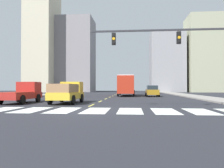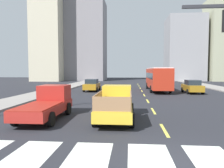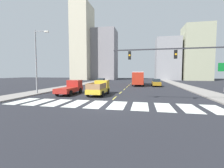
{
  "view_description": "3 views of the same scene",
  "coord_description": "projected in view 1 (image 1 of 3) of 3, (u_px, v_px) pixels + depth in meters",
  "views": [
    {
      "loc": [
        3.23,
        -13.78,
        1.43
      ],
      "look_at": [
        0.46,
        17.34,
        1.9
      ],
      "focal_mm": 36.1,
      "sensor_mm": 36.0,
      "label": 1
    },
    {
      "loc": [
        -1.72,
        -6.61,
        2.97
      ],
      "look_at": [
        -2.8,
        6.23,
        2.14
      ],
      "focal_mm": 34.28,
      "sensor_mm": 36.0,
      "label": 2
    },
    {
      "loc": [
        3.31,
        -13.87,
        3.01
      ],
      "look_at": [
        -2.2,
        13.23,
        1.02
      ],
      "focal_mm": 24.22,
      "sensor_mm": 36.0,
      "label": 3
    }
  ],
  "objects": [
    {
      "name": "ground_plane",
      "position": [
        80.0,
        110.0,
        13.99
      ],
      "size": [
        160.0,
        160.0,
        0.0
      ],
      "primitive_type": "plane",
      "color": "#25252B"
    },
    {
      "name": "sidewalk_right",
      "position": [
        201.0,
        97.0,
        30.8
      ],
      "size": [
        3.44,
        110.0,
        0.15
      ],
      "primitive_type": "cube",
      "color": "gray",
      "rests_on": "ground"
    },
    {
      "name": "sidewalk_left",
      "position": [
        24.0,
        97.0,
        33.04
      ],
      "size": [
        3.44,
        110.0,
        0.15
      ],
      "primitive_type": "cube",
      "color": "gray",
      "rests_on": "ground"
    },
    {
      "name": "crosswalk_stripe_2",
      "position": [
        1.0,
        110.0,
        14.45
      ],
      "size": [
        1.47,
        3.71,
        0.01
      ],
      "primitive_type": "cube",
      "color": "silver",
      "rests_on": "ground"
    },
    {
      "name": "crosswalk_stripe_3",
      "position": [
        32.0,
        110.0,
        14.27
      ],
      "size": [
        1.47,
        3.71,
        0.01
      ],
      "primitive_type": "cube",
      "color": "silver",
      "rests_on": "ground"
    },
    {
      "name": "crosswalk_stripe_4",
      "position": [
        64.0,
        110.0,
        14.08
      ],
      "size": [
        1.47,
        3.71,
        0.01
      ],
      "primitive_type": "cube",
      "color": "silver",
      "rests_on": "ground"
    },
    {
      "name": "crosswalk_stripe_5",
      "position": [
        96.0,
        110.0,
        13.9
      ],
      "size": [
        1.47,
        3.71,
        0.01
      ],
      "primitive_type": "cube",
      "color": "silver",
      "rests_on": "ground"
    },
    {
      "name": "crosswalk_stripe_6",
      "position": [
        130.0,
        111.0,
        13.72
      ],
      "size": [
        1.47,
        3.71,
        0.01
      ],
      "primitive_type": "cube",
      "color": "silver",
      "rests_on": "ground"
    },
    {
      "name": "crosswalk_stripe_7",
      "position": [
        165.0,
        111.0,
        13.53
      ],
      "size": [
        1.47,
        3.71,
        0.01
      ],
      "primitive_type": "cube",
      "color": "silver",
      "rests_on": "ground"
    },
    {
      "name": "crosswalk_stripe_8",
      "position": [
        200.0,
        111.0,
        13.35
      ],
      "size": [
        1.47,
        3.71,
        0.01
      ],
      "primitive_type": "cube",
      "color": "silver",
      "rests_on": "ground"
    },
    {
      "name": "lane_dash_0",
      "position": [
        91.0,
        105.0,
        17.98
      ],
      "size": [
        0.16,
        2.4,
        0.01
      ],
      "primitive_type": "cube",
      "color": "#D4C949",
      "rests_on": "ground"
    },
    {
      "name": "lane_dash_1",
      "position": [
        100.0,
        101.0,
        22.96
      ],
      "size": [
        0.16,
        2.4,
        0.01
      ],
      "primitive_type": "cube",
      "color": "#D4C949",
      "rests_on": "ground"
    },
    {
      "name": "lane_dash_2",
      "position": [
        106.0,
        99.0,
        27.94
      ],
      "size": [
        0.16,
        2.4,
        0.01
      ],
      "primitive_type": "cube",
      "color": "#D4C949",
      "rests_on": "ground"
    },
    {
      "name": "lane_dash_3",
      "position": [
        110.0,
        97.0,
        32.92
      ],
      "size": [
        0.16,
        2.4,
        0.01
      ],
      "primitive_type": "cube",
      "color": "#D4C949",
      "rests_on": "ground"
    },
    {
      "name": "lane_dash_4",
      "position": [
        113.0,
        96.0,
        37.9
      ],
      "size": [
        0.16,
        2.4,
        0.01
      ],
      "primitive_type": "cube",
      "color": "#D4C949",
      "rests_on": "ground"
    },
    {
      "name": "lane_dash_5",
      "position": [
        115.0,
        95.0,
        42.87
      ],
      "size": [
        0.16,
        2.4,
        0.01
      ],
      "primitive_type": "cube",
      "color": "#D4C949",
      "rests_on": "ground"
    },
    {
      "name": "lane_dash_6",
      "position": [
        117.0,
        94.0,
        47.85
      ],
      "size": [
        0.16,
        2.4,
        0.01
      ],
      "primitive_type": "cube",
      "color": "#D4C949",
      "rests_on": "ground"
    },
    {
      "name": "lane_dash_7",
      "position": [
        118.0,
        93.0,
        52.83
      ],
      "size": [
        0.16,
        2.4,
        0.01
      ],
      "primitive_type": "cube",
      "color": "#D4C949",
      "rests_on": "ground"
    },
    {
      "name": "pickup_stakebed",
      "position": [
        68.0,
        93.0,
        20.53
      ],
      "size": [
        2.18,
        5.2,
        1.96
      ],
      "rotation": [
        0.0,
        0.0,
        -0.01
      ],
      "color": "gold",
      "rests_on": "ground"
    },
    {
      "name": "pickup_dark",
      "position": [
        23.0,
        93.0,
        20.78
      ],
      "size": [
        2.18,
        5.2,
        1.96
      ],
      "rotation": [
        0.0,
        0.0,
        0.06
      ],
      "color": "#A6241E",
      "rests_on": "ground"
    },
    {
      "name": "city_bus",
      "position": [
        126.0,
        84.0,
        38.22
      ],
      "size": [
        2.72,
        10.8,
        3.32
      ],
      "rotation": [
        0.0,
        0.0,
        -0.02
      ],
      "color": "#B62C19",
      "rests_on": "ground"
    },
    {
      "name": "sedan_far",
      "position": [
        71.0,
        91.0,
        37.95
      ],
      "size": [
        2.02,
        4.4,
        1.72
      ],
      "rotation": [
        0.0,
        0.0,
        0.05
      ],
      "color": "#AB771A",
      "rests_on": "ground"
    },
    {
      "name": "sedan_mid",
      "position": [
        152.0,
        91.0,
        35.13
      ],
      "size": [
        2.02,
        4.4,
        1.72
      ],
      "rotation": [
        0.0,
        0.0,
        0.03
      ],
      "color": "#9F711A",
      "rests_on": "ground"
    },
    {
      "name": "traffic_signal_gantry",
      "position": [
        198.0,
        46.0,
        15.35
      ],
      "size": [
        11.31,
        0.27,
        6.0
      ],
      "color": "#2D2D33",
      "rests_on": "ground"
    },
    {
      "name": "tower_tall_centre",
      "position": [
        43.0,
        37.0,
        68.91
      ],
      "size": [
        8.02,
        11.17,
        33.89
      ],
      "primitive_type": "cube",
      "color": "beige",
      "rests_on": "ground"
    },
    {
      "name": "block_mid_left",
      "position": [
        205.0,
        54.0,
        67.53
      ],
      "size": [
        10.62,
        9.65,
        22.73
      ],
      "primitive_type": "cube",
      "color": "#A0A284",
      "rests_on": "ground"
    },
    {
      "name": "block_mid_right",
      "position": [
        166.0,
        63.0,
        70.17
      ],
      "size": [
        10.0,
        10.48,
        18.15
      ],
      "primitive_type": "cube",
      "color": "gray",
      "rests_on": "ground"
    },
    {
      "name": "block_low_left",
      "position": [
        76.0,
        56.0,
        72.09
      ],
      "size": [
        11.01,
        10.46,
        23.27
      ],
      "primitive_type": "cube",
      "color": "gray",
      "rests_on": "ground"
    }
  ]
}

